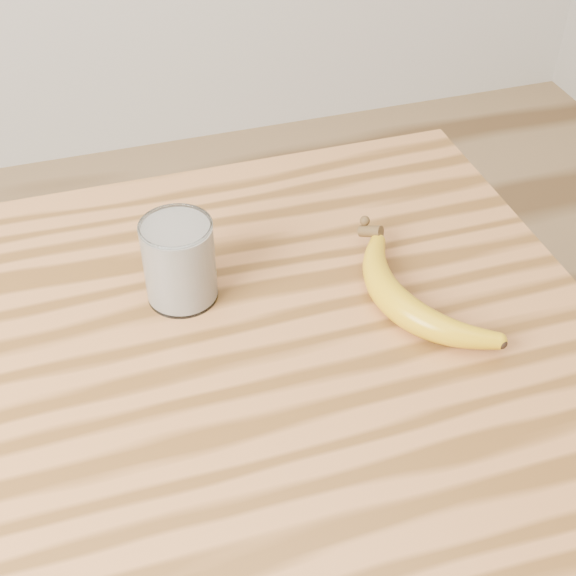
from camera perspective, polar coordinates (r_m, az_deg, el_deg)
name	(u,v)px	position (r m, az deg, el deg)	size (l,w,h in m)	color
table	(121,458)	(1.02, -11.81, -11.74)	(1.20, 0.80, 0.90)	#A86A38
smoothie_glass	(179,261)	(0.98, -7.74, 1.90)	(0.09, 0.09, 0.11)	white
banana	(398,305)	(0.97, 7.80, -1.23)	(0.12, 0.33, 0.04)	#C59611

